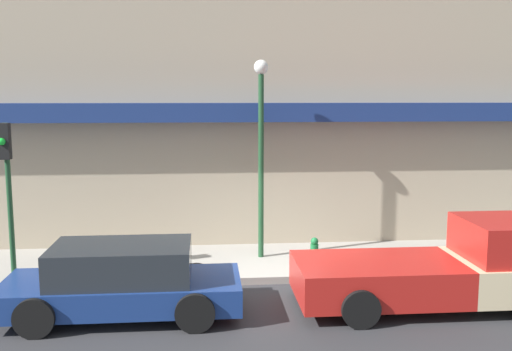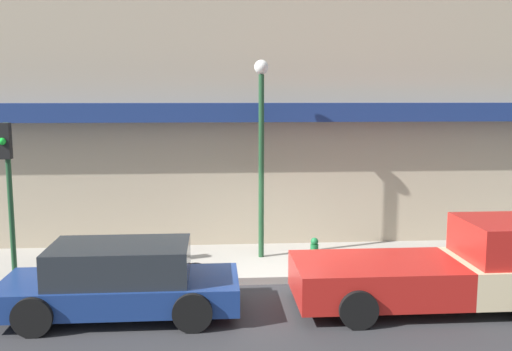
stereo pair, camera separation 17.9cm
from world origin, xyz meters
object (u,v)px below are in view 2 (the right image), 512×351
fire_hydrant (314,251)px  pickup_truck (448,269)px  traffic_light (7,172)px  parked_car (121,280)px  street_lamp (261,134)px

fire_hydrant → pickup_truck: bearing=-47.6°
fire_hydrant → traffic_light: (-7.07, -0.47, 2.11)m
pickup_truck → parked_car: size_ratio=1.20×
pickup_truck → traffic_light: size_ratio=1.56×
pickup_truck → traffic_light: bearing=168.4°
fire_hydrant → street_lamp: (-1.25, 0.79, 2.84)m
street_lamp → traffic_light: street_lamp is taller
parked_car → fire_hydrant: (4.30, 2.54, -0.20)m
pickup_truck → street_lamp: size_ratio=1.10×
parked_car → traffic_light: traffic_light is taller
pickup_truck → fire_hydrant: bearing=133.2°
pickup_truck → fire_hydrant: (-2.32, 2.54, -0.28)m
parked_car → street_lamp: street_lamp is taller
fire_hydrant → parked_car: bearing=-149.4°
parked_car → street_lamp: (3.05, 3.33, 2.64)m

